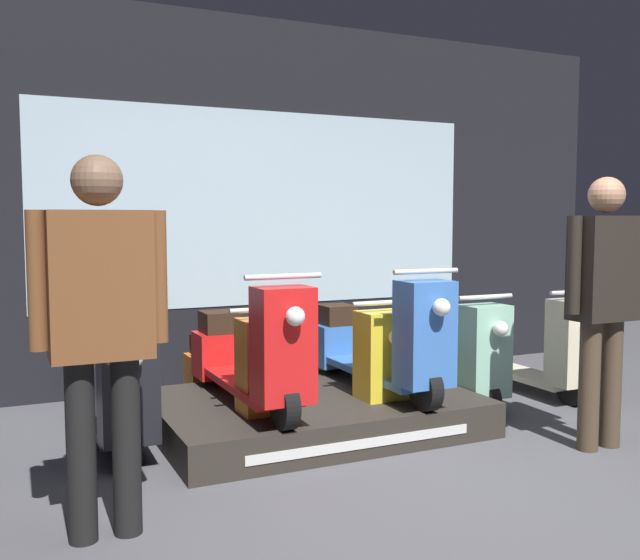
{
  "coord_description": "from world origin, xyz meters",
  "views": [
    {
      "loc": [
        -2.23,
        -2.87,
        1.46
      ],
      "look_at": [
        -0.09,
        1.75,
        1.02
      ],
      "focal_mm": 40.0,
      "sensor_mm": 36.0,
      "label": 1
    }
  ],
  "objects_px": {
    "person_right_browsing": "(603,290)",
    "scooter_display_left": "(250,355)",
    "street_bollard": "(616,345)",
    "scooter_backrow_1": "(237,378)",
    "scooter_display_right": "(380,344)",
    "scooter_backrow_4": "(522,350)",
    "scooter_backrow_3": "(439,358)",
    "scooter_backrow_0": "(113,390)",
    "person_left_browsing": "(101,313)",
    "scooter_backrow_2": "(345,367)"
  },
  "relations": [
    {
      "from": "person_right_browsing",
      "to": "scooter_display_left",
      "type": "bearing_deg",
      "value": 151.2
    },
    {
      "from": "person_right_browsing",
      "to": "street_bollard",
      "type": "relative_size",
      "value": 1.8
    },
    {
      "from": "scooter_backrow_1",
      "to": "street_bollard",
      "type": "xyz_separation_m",
      "value": [
        2.86,
        -0.73,
        0.14
      ]
    },
    {
      "from": "scooter_backrow_1",
      "to": "person_right_browsing",
      "type": "xyz_separation_m",
      "value": [
        1.93,
        -1.46,
        0.67
      ]
    },
    {
      "from": "scooter_display_right",
      "to": "scooter_backrow_4",
      "type": "xyz_separation_m",
      "value": [
        1.61,
        0.38,
        -0.24
      ]
    },
    {
      "from": "scooter_backrow_1",
      "to": "scooter_backrow_4",
      "type": "distance_m",
      "value": 2.55
    },
    {
      "from": "scooter_display_left",
      "to": "scooter_backrow_1",
      "type": "height_order",
      "value": "scooter_display_left"
    },
    {
      "from": "scooter_display_left",
      "to": "person_right_browsing",
      "type": "relative_size",
      "value": 0.98
    },
    {
      "from": "scooter_display_right",
      "to": "person_right_browsing",
      "type": "xyz_separation_m",
      "value": [
        0.99,
        -1.08,
        0.44
      ]
    },
    {
      "from": "scooter_backrow_3",
      "to": "scooter_backrow_4",
      "type": "xyz_separation_m",
      "value": [
        0.85,
        0.0,
        0.0
      ]
    },
    {
      "from": "person_right_browsing",
      "to": "street_bollard",
      "type": "distance_m",
      "value": 1.3
    },
    {
      "from": "scooter_backrow_0",
      "to": "scooter_backrow_4",
      "type": "relative_size",
      "value": 1.0
    },
    {
      "from": "scooter_backrow_4",
      "to": "scooter_display_left",
      "type": "bearing_deg",
      "value": -171.64
    },
    {
      "from": "scooter_display_left",
      "to": "scooter_backrow_4",
      "type": "bearing_deg",
      "value": 8.36
    },
    {
      "from": "person_right_browsing",
      "to": "scooter_backrow_1",
      "type": "bearing_deg",
      "value": 142.93
    },
    {
      "from": "scooter_backrow_1",
      "to": "scooter_backrow_4",
      "type": "bearing_deg",
      "value": 0.0
    },
    {
      "from": "scooter_display_right",
      "to": "street_bollard",
      "type": "height_order",
      "value": "scooter_display_right"
    },
    {
      "from": "scooter_backrow_4",
      "to": "person_left_browsing",
      "type": "relative_size",
      "value": 0.97
    },
    {
      "from": "scooter_display_right",
      "to": "scooter_backrow_0",
      "type": "bearing_deg",
      "value": 168.01
    },
    {
      "from": "scooter_display_right",
      "to": "scooter_backrow_3",
      "type": "xyz_separation_m",
      "value": [
        0.76,
        0.38,
        -0.24
      ]
    },
    {
      "from": "person_right_browsing",
      "to": "scooter_backrow_4",
      "type": "bearing_deg",
      "value": 66.81
    },
    {
      "from": "scooter_backrow_4",
      "to": "person_left_browsing",
      "type": "xyz_separation_m",
      "value": [
        -3.66,
        -1.46,
        0.7
      ]
    },
    {
      "from": "scooter_display_right",
      "to": "street_bollard",
      "type": "relative_size",
      "value": 1.76
    },
    {
      "from": "scooter_display_right",
      "to": "person_left_browsing",
      "type": "relative_size",
      "value": 0.97
    },
    {
      "from": "scooter_backrow_0",
      "to": "scooter_display_left",
      "type": "bearing_deg",
      "value": -24.86
    },
    {
      "from": "scooter_backrow_1",
      "to": "scooter_display_right",
      "type": "bearing_deg",
      "value": -22.05
    },
    {
      "from": "scooter_display_left",
      "to": "scooter_backrow_0",
      "type": "xyz_separation_m",
      "value": [
        -0.82,
        0.38,
        -0.24
      ]
    },
    {
      "from": "scooter_backrow_0",
      "to": "scooter_backrow_4",
      "type": "bearing_deg",
      "value": 0.0
    },
    {
      "from": "scooter_display_right",
      "to": "scooter_backrow_4",
      "type": "distance_m",
      "value": 1.68
    },
    {
      "from": "scooter_backrow_0",
      "to": "scooter_backrow_1",
      "type": "height_order",
      "value": "same"
    },
    {
      "from": "scooter_backrow_4",
      "to": "scooter_backrow_2",
      "type": "bearing_deg",
      "value": 180.0
    },
    {
      "from": "scooter_backrow_1",
      "to": "scooter_backrow_3",
      "type": "distance_m",
      "value": 1.7
    },
    {
      "from": "scooter_display_right",
      "to": "scooter_backrow_2",
      "type": "distance_m",
      "value": 0.46
    },
    {
      "from": "scooter_backrow_3",
      "to": "scooter_backrow_4",
      "type": "height_order",
      "value": "same"
    },
    {
      "from": "scooter_backrow_3",
      "to": "scooter_backrow_0",
      "type": "bearing_deg",
      "value": 180.0
    },
    {
      "from": "scooter_backrow_0",
      "to": "person_right_browsing",
      "type": "height_order",
      "value": "person_right_browsing"
    },
    {
      "from": "scooter_backrow_3",
      "to": "scooter_backrow_4",
      "type": "distance_m",
      "value": 0.85
    },
    {
      "from": "scooter_backrow_0",
      "to": "scooter_backrow_1",
      "type": "xyz_separation_m",
      "value": [
        0.85,
        0.0,
        0.0
      ]
    },
    {
      "from": "scooter_backrow_4",
      "to": "scooter_backrow_0",
      "type": "bearing_deg",
      "value": 180.0
    },
    {
      "from": "scooter_display_left",
      "to": "scooter_display_right",
      "type": "bearing_deg",
      "value": 0.0
    },
    {
      "from": "scooter_display_left",
      "to": "person_left_browsing",
      "type": "distance_m",
      "value": 1.59
    },
    {
      "from": "scooter_backrow_1",
      "to": "person_left_browsing",
      "type": "relative_size",
      "value": 0.97
    },
    {
      "from": "scooter_backrow_2",
      "to": "street_bollard",
      "type": "relative_size",
      "value": 1.76
    },
    {
      "from": "person_left_browsing",
      "to": "street_bollard",
      "type": "relative_size",
      "value": 1.82
    },
    {
      "from": "scooter_backrow_2",
      "to": "scooter_display_left",
      "type": "bearing_deg",
      "value": -156.72
    },
    {
      "from": "scooter_backrow_2",
      "to": "street_bollard",
      "type": "bearing_deg",
      "value": -19.9
    },
    {
      "from": "scooter_display_left",
      "to": "scooter_backrow_4",
      "type": "xyz_separation_m",
      "value": [
        2.58,
        0.38,
        -0.24
      ]
    },
    {
      "from": "scooter_backrow_2",
      "to": "person_right_browsing",
      "type": "distance_m",
      "value": 1.93
    },
    {
      "from": "scooter_backrow_0",
      "to": "scooter_backrow_2",
      "type": "relative_size",
      "value": 1.0
    },
    {
      "from": "scooter_backrow_3",
      "to": "person_right_browsing",
      "type": "distance_m",
      "value": 1.62
    }
  ]
}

